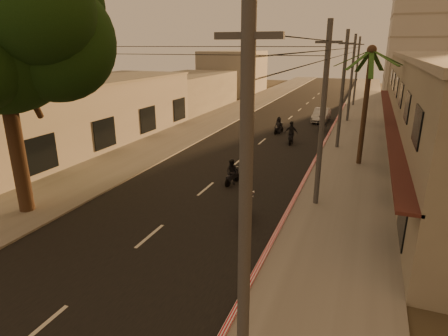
% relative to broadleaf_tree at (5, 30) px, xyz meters
% --- Properties ---
extents(ground, '(160.00, 160.00, 0.00)m').
position_rel_broadleaf_tree_xyz_m(ground, '(6.61, -2.14, -8.48)').
color(ground, '#383023').
rests_on(ground, ground).
extents(road, '(10.00, 140.00, 0.02)m').
position_rel_broadleaf_tree_xyz_m(road, '(6.61, 17.86, -8.47)').
color(road, black).
rests_on(road, ground).
extents(sidewalk_right, '(5.00, 140.00, 0.12)m').
position_rel_broadleaf_tree_xyz_m(sidewalk_right, '(14.11, 17.86, -8.42)').
color(sidewalk_right, slate).
rests_on(sidewalk_right, ground).
extents(sidewalk_left, '(5.00, 140.00, 0.12)m').
position_rel_broadleaf_tree_xyz_m(sidewalk_left, '(-0.89, 17.86, -8.42)').
color(sidewalk_left, slate).
rests_on(sidewalk_left, ground).
extents(curb_stripe, '(0.20, 60.00, 0.20)m').
position_rel_broadleaf_tree_xyz_m(curb_stripe, '(11.71, 12.86, -8.38)').
color(curb_stripe, red).
rests_on(curb_stripe, ground).
extents(left_building, '(8.20, 24.20, 5.20)m').
position_rel_broadleaf_tree_xyz_m(left_building, '(-7.37, 11.86, -5.88)').
color(left_building, gray).
rests_on(left_building, ground).
extents(distant_tower, '(12.10, 12.10, 28.00)m').
position_rel_broadleaf_tree_xyz_m(distant_tower, '(22.61, 53.86, 5.52)').
color(distant_tower, '#B7B5B2').
rests_on(distant_tower, ground).
extents(broadleaf_tree, '(9.60, 8.70, 12.10)m').
position_rel_broadleaf_tree_xyz_m(broadleaf_tree, '(0.00, 0.00, 0.00)').
color(broadleaf_tree, black).
rests_on(broadleaf_tree, ground).
extents(palm_tree, '(5.00, 5.00, 8.20)m').
position_rel_broadleaf_tree_xyz_m(palm_tree, '(14.61, 13.86, -1.33)').
color(palm_tree, black).
rests_on(palm_tree, ground).
extents(utility_poles, '(1.20, 48.26, 9.00)m').
position_rel_broadleaf_tree_xyz_m(utility_poles, '(12.81, 17.86, -1.94)').
color(utility_poles, '#38383A').
rests_on(utility_poles, ground).
extents(filler_right, '(8.00, 14.00, 6.00)m').
position_rel_broadleaf_tree_xyz_m(filler_right, '(20.61, 42.86, -5.48)').
color(filler_right, gray).
rests_on(filler_right, ground).
extents(filler_left_near, '(8.00, 14.00, 4.40)m').
position_rel_broadleaf_tree_xyz_m(filler_left_near, '(-7.39, 31.86, -6.28)').
color(filler_left_near, gray).
rests_on(filler_left_near, ground).
extents(filler_left_far, '(8.00, 14.00, 7.00)m').
position_rel_broadleaf_tree_xyz_m(filler_left_far, '(-7.39, 49.86, -4.98)').
color(filler_left_far, gray).
rests_on(filler_left_far, ground).
extents(scooter_red, '(0.78, 1.79, 1.76)m').
position_rel_broadleaf_tree_xyz_m(scooter_red, '(10.03, 2.69, -7.70)').
color(scooter_red, black).
rests_on(scooter_red, ground).
extents(scooter_mid_a, '(0.94, 1.62, 1.60)m').
position_rel_broadleaf_tree_xyz_m(scooter_mid_a, '(7.76, 7.12, -7.75)').
color(scooter_mid_a, black).
rests_on(scooter_mid_a, ground).
extents(scooter_mid_b, '(1.15, 1.95, 1.92)m').
position_rel_broadleaf_tree_xyz_m(scooter_mid_b, '(9.03, 18.07, -7.61)').
color(scooter_mid_b, black).
rests_on(scooter_mid_b, ground).
extents(scooter_far_a, '(1.00, 1.60, 1.60)m').
position_rel_broadleaf_tree_xyz_m(scooter_far_a, '(7.20, 21.41, -7.74)').
color(scooter_far_a, black).
rests_on(scooter_far_a, ground).
extents(scooter_far_b, '(1.22, 1.79, 1.76)m').
position_rel_broadleaf_tree_xyz_m(scooter_far_b, '(10.81, 23.74, -7.67)').
color(scooter_far_b, black).
rests_on(scooter_far_b, ground).
extents(parked_car, '(1.68, 4.41, 1.44)m').
position_rel_broadleaf_tree_xyz_m(parked_car, '(10.16, 28.81, -7.76)').
color(parked_car, '#A4A7AC').
rests_on(parked_car, ground).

